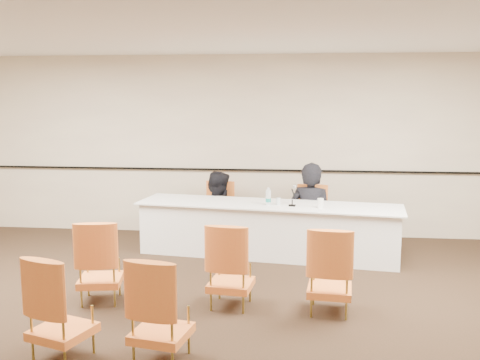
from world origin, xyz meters
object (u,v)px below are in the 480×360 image
(water_bottle, at_px, (268,196))
(drinking_glass, at_px, (278,201))
(aud_chair_back_left, at_px, (62,307))
(panel_table, at_px, (268,229))
(panelist_second, at_px, (217,222))
(panelist_main, at_px, (310,224))
(aud_chair_front_left, at_px, (100,261))
(coffee_cup, at_px, (320,203))
(aud_chair_front_mid, at_px, (231,265))
(panelist_second_chair, at_px, (217,212))
(microphone, at_px, (292,196))
(aud_chair_front_right, at_px, (330,270))
(panelist_main_chair, at_px, (311,217))
(aud_chair_back_mid, at_px, (161,308))

(water_bottle, relative_size, drinking_glass, 2.53)
(aud_chair_back_left, bearing_deg, panel_table, 82.99)
(panel_table, height_order, panelist_second, panelist_second)
(panelist_main, bearing_deg, aud_chair_back_left, 78.08)
(water_bottle, relative_size, aud_chair_front_left, 0.27)
(panelist_main, distance_m, aud_chair_front_left, 3.48)
(panel_table, xyz_separation_m, coffee_cup, (0.74, -0.24, 0.45))
(aud_chair_back_left, bearing_deg, aud_chair_front_mid, 64.29)
(panelist_second_chair, relative_size, aud_chair_back_left, 1.00)
(microphone, height_order, aud_chair_back_left, microphone)
(panelist_second, relative_size, coffee_cup, 12.04)
(aud_chair_front_left, bearing_deg, water_bottle, 37.32)
(drinking_glass, relative_size, aud_chair_back_left, 0.11)
(aud_chair_front_right, xyz_separation_m, aud_chair_back_left, (-2.39, -1.29, 0.00))
(drinking_glass, distance_m, aud_chair_front_right, 2.15)
(panelist_second_chair, distance_m, aud_chair_front_mid, 2.76)
(panelist_main, bearing_deg, panel_table, 56.10)
(panelist_second_chair, height_order, coffee_cup, panelist_second_chair)
(panelist_main, distance_m, panelist_main_chair, 0.10)
(panelist_second_chair, bearing_deg, panelist_main, -0.00)
(drinking_glass, xyz_separation_m, coffee_cup, (0.59, -0.19, 0.02))
(panelist_second_chair, bearing_deg, aud_chair_front_right, -51.75)
(panel_table, bearing_deg, panelist_main, 45.42)
(panelist_second_chair, bearing_deg, aud_chair_back_left, -92.99)
(aud_chair_front_mid, relative_size, aud_chair_back_left, 1.00)
(panelist_second_chair, height_order, water_bottle, water_bottle)
(aud_chair_front_left, relative_size, aud_chair_front_mid, 1.00)
(panel_table, height_order, aud_chair_back_mid, aud_chair_back_mid)
(coffee_cup, height_order, aud_chair_front_right, aud_chair_front_right)
(aud_chair_back_mid, bearing_deg, microphone, 81.54)
(panelist_second, relative_size, water_bottle, 6.49)
(panelist_main, distance_m, panelist_second, 1.50)
(panelist_second_chair, distance_m, drinking_glass, 1.29)
(coffee_cup, bearing_deg, aud_chair_front_mid, -120.31)
(microphone, height_order, water_bottle, microphone)
(aud_chair_front_left, relative_size, aud_chair_front_right, 1.00)
(water_bottle, xyz_separation_m, drinking_glass, (0.14, 0.04, -0.08))
(aud_chair_back_mid, bearing_deg, aud_chair_back_left, -165.92)
(panelist_main_chair, xyz_separation_m, panelist_second_chair, (-1.49, 0.20, 0.00))
(panel_table, relative_size, microphone, 13.23)
(drinking_glass, distance_m, aud_chair_back_left, 3.77)
(panelist_main_chair, xyz_separation_m, coffee_cup, (0.11, -0.73, 0.36))
(aud_chair_front_right, bearing_deg, microphone, 107.90)
(water_bottle, xyz_separation_m, aud_chair_back_mid, (-0.75, -3.22, -0.42))
(aud_chair_front_left, xyz_separation_m, aud_chair_front_right, (2.55, -0.04, 0.00))
(panelist_second, relative_size, microphone, 5.67)
(panel_table, bearing_deg, coffee_cup, -10.32)
(panel_table, height_order, panelist_main_chair, panelist_main_chair)
(panelist_main, bearing_deg, microphone, 84.22)
(panelist_second_chair, distance_m, microphone, 1.52)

